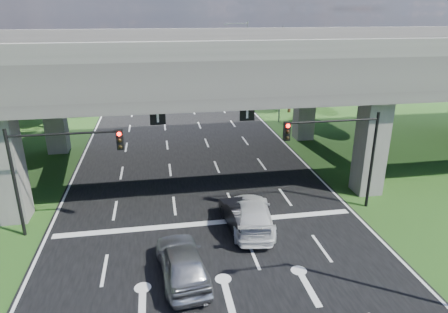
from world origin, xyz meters
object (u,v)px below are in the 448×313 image
object	(u,v)px
car_silver	(182,261)
car_dark	(242,216)
signal_right	(340,145)
streetlight_beyond	(244,52)
car_white	(251,214)
signal_left	(56,161)
streetlight_far	(278,67)

from	to	relation	value
car_silver	car_dark	size ratio (longest dim) A/B	1.07
signal_right	streetlight_beyond	world-z (taller)	streetlight_beyond
car_silver	car_white	world-z (taller)	car_silver
signal_left	car_silver	world-z (taller)	signal_left
car_dark	signal_left	bearing A→B (deg)	-12.51
signal_right	signal_left	world-z (taller)	same
signal_left	car_dark	world-z (taller)	signal_left
car_silver	streetlight_far	bearing A→B (deg)	-121.58
signal_left	car_white	bearing A→B (deg)	-7.11
signal_right	streetlight_far	world-z (taller)	streetlight_far
car_silver	car_white	bearing A→B (deg)	-143.32
car_white	streetlight_beyond	bearing A→B (deg)	-94.10
streetlight_beyond	car_white	bearing A→B (deg)	-101.77
signal_left	streetlight_beyond	xyz separation A→B (m)	(17.92, 36.06, 1.66)
signal_right	signal_left	xyz separation A→B (m)	(-15.65, 0.00, 0.00)
signal_left	streetlight_far	size ratio (longest dim) A/B	0.60
streetlight_beyond	car_dark	world-z (taller)	streetlight_beyond
signal_left	streetlight_far	distance (m)	26.95
streetlight_beyond	car_silver	xyz separation A→B (m)	(-11.90, -41.16, -4.97)
streetlight_far	streetlight_beyond	world-z (taller)	same
streetlight_far	signal_left	bearing A→B (deg)	-131.78
car_silver	car_dark	bearing A→B (deg)	-139.39
car_dark	car_white	size ratio (longest dim) A/B	0.85
car_white	car_silver	bearing A→B (deg)	50.61
signal_right	streetlight_beyond	distance (m)	36.17
signal_right	car_dark	size ratio (longest dim) A/B	1.30
streetlight_beyond	car_white	size ratio (longest dim) A/B	1.83
signal_right	streetlight_beyond	size ratio (longest dim) A/B	0.60
streetlight_beyond	streetlight_far	bearing A→B (deg)	-90.00
streetlight_far	car_white	distance (m)	23.25
car_white	streetlight_far	bearing A→B (deg)	-102.37
streetlight_beyond	signal_right	bearing A→B (deg)	-93.61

